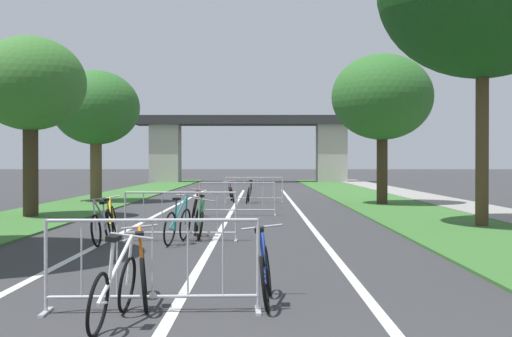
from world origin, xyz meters
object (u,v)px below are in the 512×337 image
object	(u,v)px
tree_left_oak_mid	(30,85)
bicycle_teal_1	(178,224)
crowd_barrier_fourth	(254,190)
bicycle_blue_9	(266,273)
crowd_barrier_nearest	(153,266)
bicycle_orange_4	(143,274)
tree_left_pine_far	(96,108)
bicycle_silver_2	(103,226)
bicycle_black_3	(249,194)
bicycle_purple_8	(231,193)
bicycle_white_0	(114,289)
crowd_barrier_third	(237,199)
tree_right_oak_near	(382,98)
crowd_barrier_second	(181,216)
bicycle_green_6	(199,222)
bicycle_yellow_5	(112,221)
bicycle_red_7	(195,206)

from	to	relation	value
tree_left_oak_mid	bicycle_teal_1	size ratio (longest dim) A/B	3.27
crowd_barrier_fourth	bicycle_blue_9	size ratio (longest dim) A/B	1.52
crowd_barrier_nearest	bicycle_orange_4	distance (m)	0.51
tree_left_pine_far	bicycle_silver_2	bearing A→B (deg)	-75.79
bicycle_black_3	bicycle_blue_9	bearing A→B (deg)	-85.11
bicycle_teal_1	bicycle_purple_8	xyz separation A→B (m)	(0.47, 14.52, -0.03)
tree_left_oak_mid	bicycle_purple_8	xyz separation A→B (m)	(5.66, 8.22, -3.63)
crowd_barrier_fourth	bicycle_white_0	distance (m)	20.92
bicycle_white_0	bicycle_silver_2	distance (m)	7.01
bicycle_white_0	bicycle_orange_4	xyz separation A→B (m)	(0.13, 0.99, -0.02)
tree_left_oak_mid	crowd_barrier_third	bearing A→B (deg)	8.00
crowd_barrier_third	bicycle_silver_2	world-z (taller)	crowd_barrier_third
bicycle_orange_4	bicycle_blue_9	distance (m)	1.44
tree_right_oak_near	crowd_barrier_second	size ratio (longest dim) A/B	2.43
bicycle_green_6	crowd_barrier_nearest	bearing A→B (deg)	81.50
crowd_barrier_second	bicycle_yellow_5	world-z (taller)	crowd_barrier_second
bicycle_silver_2	tree_left_pine_far	bearing A→B (deg)	-73.75
bicycle_teal_1	bicycle_green_6	world-z (taller)	bicycle_teal_1
tree_left_pine_far	bicycle_green_6	bearing A→B (deg)	-67.34
bicycle_green_6	crowd_barrier_fourth	bearing A→B (deg)	-104.54
bicycle_yellow_5	bicycle_green_6	xyz separation A→B (m)	(1.91, 0.01, -0.03)
crowd_barrier_third	bicycle_green_6	bearing A→B (deg)	-95.92
tree_left_oak_mid	crowd_barrier_fourth	world-z (taller)	tree_left_oak_mid
tree_left_oak_mid	tree_left_pine_far	distance (m)	7.70
bicycle_black_3	bicycle_purple_8	bearing A→B (deg)	132.81
tree_right_oak_near	crowd_barrier_fourth	size ratio (longest dim) A/B	2.42
crowd_barrier_second	bicycle_white_0	distance (m)	7.32
bicycle_teal_1	bicycle_yellow_5	world-z (taller)	bicycle_teal_1
bicycle_white_0	bicycle_red_7	world-z (taller)	bicycle_white_0
bicycle_orange_4	bicycle_silver_2	bearing A→B (deg)	97.47
crowd_barrier_fourth	bicycle_blue_9	bearing A→B (deg)	-89.09
tree_left_oak_mid	bicycle_red_7	world-z (taller)	tree_left_oak_mid
bicycle_blue_9	crowd_barrier_fourth	bearing A→B (deg)	93.26
bicycle_green_6	bicycle_blue_9	distance (m)	6.97
bicycle_yellow_5	bicycle_green_6	distance (m)	1.91
bicycle_black_3	bicycle_orange_4	size ratio (longest dim) A/B	1.12
bicycle_white_0	crowd_barrier_third	bearing A→B (deg)	90.44
tree_left_pine_far	bicycle_yellow_5	size ratio (longest dim) A/B	3.21
bicycle_yellow_5	bicycle_red_7	size ratio (longest dim) A/B	1.09
bicycle_green_6	bicycle_white_0	bearing A→B (deg)	79.16
tree_left_pine_far	bicycle_white_0	xyz separation A→B (m)	(5.29, -20.93, -3.52)
crowd_barrier_nearest	bicycle_orange_4	world-z (taller)	crowd_barrier_nearest
bicycle_blue_9	bicycle_black_3	bearing A→B (deg)	93.87
crowd_barrier_second	crowd_barrier_third	xyz separation A→B (m)	(0.98, 6.78, 0.00)
tree_left_oak_mid	crowd_barrier_nearest	bearing A→B (deg)	-65.86
crowd_barrier_second	bicycle_yellow_5	distance (m)	1.67
tree_left_oak_mid	crowd_barrier_second	bearing A→B (deg)	-48.67
tree_left_pine_far	bicycle_orange_4	distance (m)	20.96
bicycle_teal_1	tree_left_oak_mid	bearing A→B (deg)	140.95
tree_left_oak_mid	bicycle_silver_2	distance (m)	8.24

